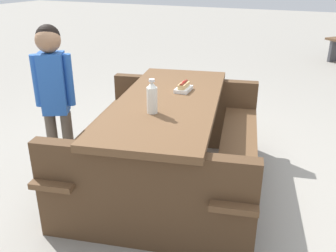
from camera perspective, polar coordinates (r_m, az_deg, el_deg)
The scene contains 5 objects.
ground_plane at distance 3.16m, azimuth 0.00°, elevation -8.78°, with size 30.00×30.00×0.00m, color gray.
picnic_table at distance 2.95m, azimuth 0.00°, elevation -1.43°, with size 2.06×1.76×0.75m.
soda_bottle at distance 2.53m, azimuth -2.49°, elevation 4.44°, with size 0.07×0.07×0.24m.
hotdog_tray at distance 3.03m, azimuth 2.43°, elevation 6.01°, with size 0.19×0.12×0.08m.
child_in_coat at distance 3.10m, azimuth -17.30°, elevation 6.25°, with size 0.25×0.29×1.29m.
Camera 1 is at (-2.45, -1.10, 1.67)m, focal length 39.36 mm.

